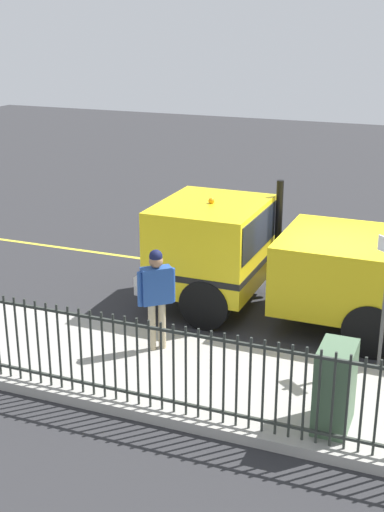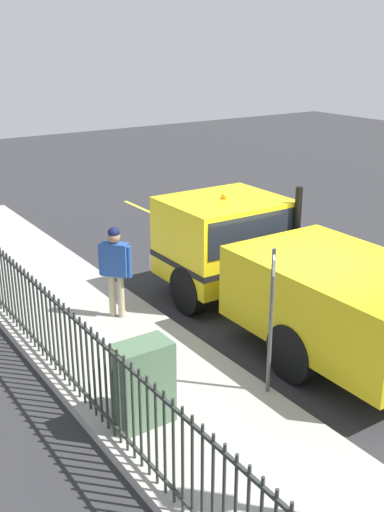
{
  "view_description": "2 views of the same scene",
  "coord_description": "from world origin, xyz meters",
  "views": [
    {
      "loc": [
        12.07,
        1.97,
        5.54
      ],
      "look_at": [
        1.33,
        -2.32,
        1.52
      ],
      "focal_mm": 48.86,
      "sensor_mm": 36.0,
      "label": 1
    },
    {
      "loc": [
        7.07,
        6.99,
        5.17
      ],
      "look_at": [
        1.51,
        -1.28,
        1.58
      ],
      "focal_mm": 42.79,
      "sensor_mm": 36.0,
      "label": 2
    }
  ],
  "objects": [
    {
      "name": "ground_plane",
      "position": [
        0.0,
        0.0,
        0.0
      ],
      "size": [
        51.95,
        51.95,
        0.0
      ],
      "primitive_type": "plane",
      "color": "#2B2B2D",
      "rests_on": "ground"
    },
    {
      "name": "sidewalk_slab",
      "position": [
        2.95,
        0.0,
        0.08
      ],
      "size": [
        2.7,
        23.62,
        0.16
      ],
      "primitive_type": "cube",
      "color": "#A3A099",
      "rests_on": "ground"
    },
    {
      "name": "lane_marking",
      "position": [
        -2.09,
        0.0,
        0.0
      ],
      "size": [
        0.12,
        21.25,
        0.01
      ],
      "primitive_type": "cube",
      "color": "yellow",
      "rests_on": "ground"
    },
    {
      "name": "work_truck",
      "position": [
        -0.06,
        -0.86,
        1.21
      ],
      "size": [
        2.4,
        6.29,
        2.44
      ],
      "rotation": [
        0.0,
        0.0,
        3.14
      ],
      "color": "yellow",
      "rests_on": "ground"
    },
    {
      "name": "worker_standing",
      "position": [
        2.37,
        -2.54,
        1.25
      ],
      "size": [
        0.5,
        0.52,
        1.77
      ],
      "rotation": [
        0.0,
        0.0,
        2.29
      ],
      "color": "#264C99",
      "rests_on": "sidewalk_slab"
    },
    {
      "name": "iron_fence",
      "position": [
        4.11,
        0.0,
        0.86
      ],
      "size": [
        0.04,
        20.11,
        1.37
      ],
      "color": "#2D332D",
      "rests_on": "sidewalk_slab"
    },
    {
      "name": "utility_cabinet",
      "position": [
        3.62,
        0.68,
        0.76
      ],
      "size": [
        0.77,
        0.47,
        1.19
      ],
      "primitive_type": "cube",
      "color": "#4C6B4C",
      "rests_on": "sidewalk_slab"
    },
    {
      "name": "street_sign",
      "position": [
        1.71,
        1.05,
        1.58
      ],
      "size": [
        0.34,
        0.4,
        2.26
      ],
      "color": "#4C4C4C",
      "rests_on": "sidewalk_slab"
    }
  ]
}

